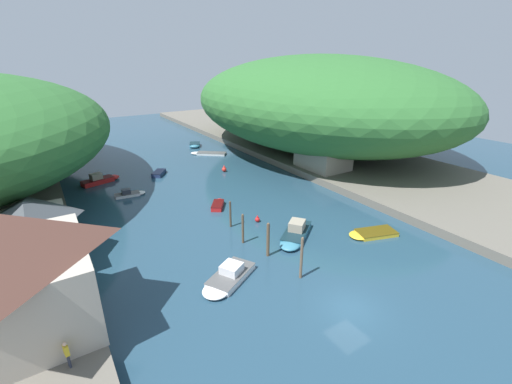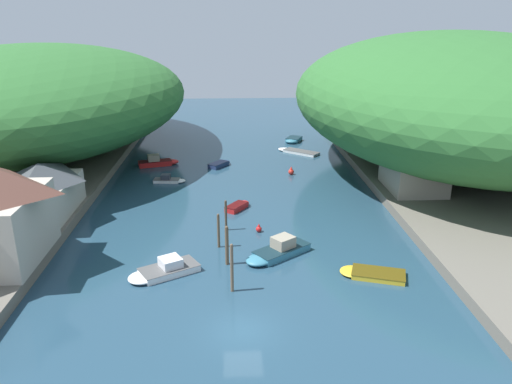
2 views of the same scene
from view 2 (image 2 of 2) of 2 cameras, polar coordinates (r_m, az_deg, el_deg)
The scene contains 23 objects.
water_surface at distance 59.50m, azimuth -2.26°, elevation 1.20°, with size 130.00×130.00×0.00m, color #234256.
left_bank at distance 64.68m, azimuth -26.19°, elevation 1.12°, with size 22.00×120.00×0.96m.
right_bank at distance 65.10m, azimuth 21.49°, elevation 1.89°, with size 22.00×120.00×0.96m.
hillside_left at distance 76.54m, azimuth -23.75°, elevation 9.92°, with size 40.36×56.50×14.27m.
hillside_right at distance 67.83m, azimuth 21.70°, elevation 9.97°, with size 39.10×54.74×16.16m.
boathouse_shed at distance 50.84m, azimuth -23.38°, elevation 0.49°, with size 6.05×9.13×4.83m.
right_bank_cottage at distance 55.92m, azimuth 17.62°, elevation 2.52°, with size 5.87×7.74×4.32m.
boat_navy_launch at distance 38.93m, azimuth -10.59°, elevation -8.78°, with size 5.76×4.53×1.23m.
boat_white_cruiser at distance 78.76m, azimuth 4.26°, elevation 5.94°, with size 3.17×3.90×0.68m.
boat_red_skiff at distance 39.17m, azimuth 12.94°, elevation -9.07°, with size 5.24×3.38×0.40m.
boat_cabin_cruiser at distance 41.03m, azimuth 2.37°, elevation -6.77°, with size 5.98×5.23×1.53m.
boat_small_dinghy at distance 60.07m, azimuth -9.86°, elevation 1.39°, with size 3.86×1.68×0.96m.
boat_yellow_tender at distance 72.58m, azimuth 4.67°, elevation 4.65°, with size 6.14×5.51×0.38m.
boat_moored_right at distance 51.03m, azimuth -2.00°, elevation -1.60°, with size 2.82×3.33×0.57m.
boat_near_quay at distance 65.75m, azimuth -4.08°, elevation 3.21°, with size 3.18×3.67×0.60m.
boat_mid_channel at distance 67.18m, azimuth -11.05°, elevation 3.39°, with size 5.50×2.95×1.50m.
mooring_post_nearest at distance 35.49m, azimuth -2.77°, elevation -8.64°, with size 0.23×0.23×3.73m.
mooring_post_second at distance 39.28m, azimuth -3.35°, elevation -6.10°, with size 0.28×0.28×3.30m.
mooring_post_middle at distance 42.23m, azimuth -4.31°, elevation -4.41°, with size 0.23×0.23×3.06m.
mooring_post_fourth at distance 45.54m, azimuth -3.46°, elevation -2.66°, with size 0.22×0.22×2.93m.
channel_buoy_near at distance 45.53m, azimuth 0.32°, elevation -4.21°, with size 0.54×0.54×0.81m.
channel_buoy_far at distance 62.17m, azimuth 4.04°, elevation 2.37°, with size 0.70×0.70×1.06m.
person_on_quay at distance 39.01m, azimuth -26.11°, elevation -7.93°, with size 0.34×0.43×1.69m.
Camera 2 is at (-0.52, -26.55, 18.50)m, focal length 35.00 mm.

